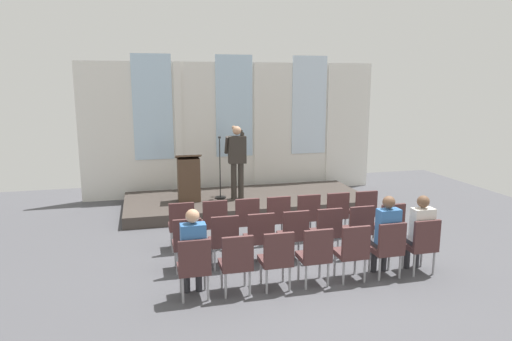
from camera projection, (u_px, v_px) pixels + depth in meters
The scene contains 30 objects.
ground_plane at pixel (301, 269), 7.73m from camera, with size 14.52×14.52×0.00m, color #4C4C51.
rear_partition at pixel (235, 127), 12.68m from camera, with size 8.18×0.14×3.82m.
stage_platform at pixel (246, 201), 11.58m from camera, with size 5.98×2.43×0.26m, color #3F3833.
speaker at pixel (237, 157), 11.18m from camera, with size 0.52×0.69×1.79m.
mic_stand at pixel (220, 185), 11.33m from camera, with size 0.28×0.28×1.55m.
lectern at pixel (189, 178), 11.03m from camera, with size 0.60×0.48×1.16m.
chair_r0_c0 at pixel (181, 223), 8.51m from camera, with size 0.46×0.44×0.94m.
chair_r0_c1 at pixel (214, 220), 8.66m from camera, with size 0.46×0.44×0.94m.
chair_r0_c2 at pixel (246, 218), 8.81m from camera, with size 0.46×0.44×0.94m.
chair_r0_c3 at pixel (277, 216), 8.96m from camera, with size 0.46×0.44×0.94m.
chair_r0_c4 at pixel (307, 213), 9.11m from camera, with size 0.46×0.44×0.94m.
chair_r0_c5 at pixel (336, 211), 9.26m from camera, with size 0.46×0.44×0.94m.
chair_r0_c6 at pixel (363, 209), 9.41m from camera, with size 0.46×0.44×0.94m.
chair_r1_c0 at pixel (187, 241), 7.54m from camera, with size 0.46×0.44×0.94m.
chair_r1_c1 at pixel (224, 238), 7.69m from camera, with size 0.46×0.44×0.94m.
chair_r1_c2 at pixel (260, 235), 7.84m from camera, with size 0.46×0.44×0.94m.
chair_r1_c3 at pixel (294, 232), 7.99m from camera, with size 0.46×0.44×0.94m.
chair_r1_c4 at pixel (327, 229), 8.13m from camera, with size 0.46×0.44×0.94m.
chair_r1_c5 at pixel (359, 227), 8.28m from camera, with size 0.46×0.44×0.94m.
chair_r1_c6 at pixel (389, 224), 8.43m from camera, with size 0.46×0.44×0.94m.
chair_r2_c0 at pixel (194, 264), 6.57m from camera, with size 0.46×0.44×0.94m.
audience_r2_c0 at pixel (193, 249), 6.60m from camera, with size 0.36×0.39×1.34m.
chair_r2_c1 at pixel (236, 260), 6.72m from camera, with size 0.46×0.44×0.94m.
chair_r2_c2 at pixel (277, 257), 6.86m from camera, with size 0.46×0.44×0.94m.
chair_r2_c3 at pixel (315, 253), 7.01m from camera, with size 0.46×0.44×0.94m.
chair_r2_c4 at pixel (352, 249), 7.16m from camera, with size 0.46×0.44×0.94m.
chair_r2_c5 at pixel (388, 246), 7.31m from camera, with size 0.46×0.44×0.94m.
audience_r2_c5 at pixel (386, 232), 7.35m from camera, with size 0.36×0.39×1.34m.
chair_r2_c6 at pixel (422, 243), 7.46m from camera, with size 0.46×0.44×0.94m.
audience_r2_c6 at pixel (420, 230), 7.50m from camera, with size 0.36×0.39×1.31m.
Camera 1 is at (-2.51, -6.86, 3.12)m, focal length 32.11 mm.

